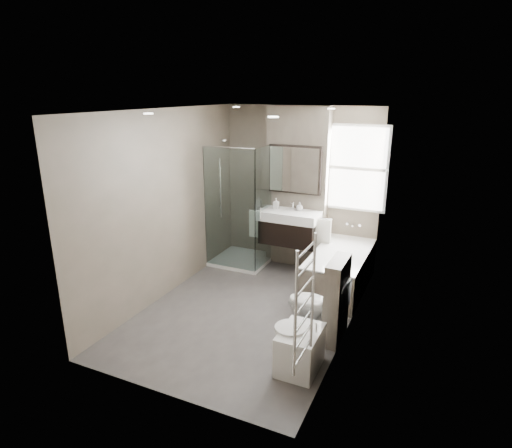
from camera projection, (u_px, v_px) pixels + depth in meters
The scene contains 15 objects.
room at pixel (251, 216), 5.40m from camera, with size 2.70×3.90×2.70m.
vanity_pier at pixel (297, 188), 6.94m from camera, with size 1.00×0.25×2.60m, color #665C50.
vanity at pixel (289, 227), 6.80m from camera, with size 0.95×0.47×0.66m.
mirror_cabinet at pixel (295, 170), 6.70m from camera, with size 0.86×0.08×0.76m.
towel_left at pixel (257, 224), 7.01m from camera, with size 0.24×0.06×0.44m, color white.
towel_right at pixel (323, 233), 6.57m from camera, with size 0.24×0.06×0.44m, color white.
shower_enclosure at pixel (245, 237), 7.11m from camera, with size 0.90×0.90×2.00m.
bathtub at pixel (340, 269), 6.28m from camera, with size 0.75×1.60×0.57m.
window at pixel (356, 168), 6.56m from camera, with size 0.98×0.06×1.33m.
toilet at pixel (317, 306), 5.10m from camera, with size 0.41×0.71×0.73m, color white.
cistern_box at pixel (336, 300), 4.94m from camera, with size 0.19×0.55×1.00m.
bidet at pixel (299, 348), 4.48m from camera, with size 0.48×0.56×0.57m.
towel_radiator at pixel (305, 303), 3.57m from camera, with size 0.03×0.49×1.10m.
soap_bottle_a at pixel (276, 203), 6.85m from camera, with size 0.08×0.08×0.17m, color white.
soap_bottle_b at pixel (300, 206), 6.74m from camera, with size 0.11×0.11×0.14m, color white.
Camera 1 is at (2.21, -4.69, 2.82)m, focal length 30.00 mm.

